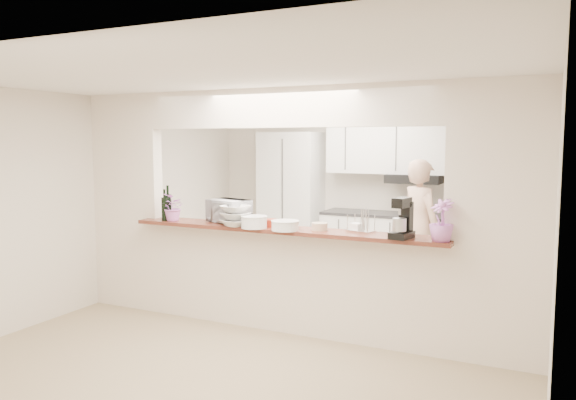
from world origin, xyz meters
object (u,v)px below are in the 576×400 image
Objects in this scene: refrigerator at (516,228)px; person at (420,228)px; stand_mixer at (403,220)px; toaster_oven at (228,211)px.

person is (-1.08, -0.70, 0.02)m from refrigerator.
person is (-0.29, 2.08, -0.39)m from stand_mixer.
toaster_oven is 1.96m from stand_mixer.
stand_mixer is 0.21× the size of person.
refrigerator reaches higher than stand_mixer.
person reaches higher than refrigerator.
toaster_oven is at bearing -136.61° from refrigerator.
toaster_oven is at bearing 86.84° from person.
stand_mixer is (-0.80, -2.79, 0.41)m from refrigerator.
refrigerator is 2.93m from stand_mixer.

